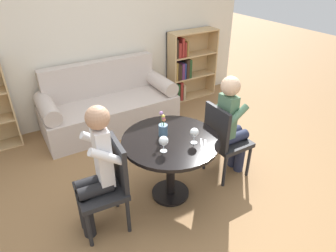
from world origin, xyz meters
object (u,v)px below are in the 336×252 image
wine_glass_left (164,141)px  flower_vase (163,128)px  person_left (96,170)px  couch (109,107)px  wine_glass_right (194,133)px  chair_right (224,138)px  chair_left (108,183)px  person_right (232,124)px  bookshelf_right (186,66)px

wine_glass_left → flower_vase: (0.13, 0.23, -0.02)m
person_left → couch: bearing=160.8°
wine_glass_right → chair_right: bearing=16.8°
person_left → flower_vase: person_left is taller
chair_left → person_left: bearing=-93.0°
chair_left → flower_vase: size_ratio=3.27×
person_right → wine_glass_right: person_right is taller
wine_glass_left → wine_glass_right: (0.31, -0.03, 0.01)m
wine_glass_left → wine_glass_right: size_ratio=0.98×
couch → wine_glass_left: bearing=-94.9°
chair_left → wine_glass_right: (0.83, -0.13, 0.33)m
couch → bookshelf_right: bearing=9.9°
bookshelf_right → flower_vase: bearing=-129.4°
chair_left → couch: bearing=163.4°
bookshelf_right → person_left: bearing=-138.7°
chair_right → person_left: bearing=91.0°
person_left → wine_glass_left: (0.61, -0.11, 0.15)m
person_right → wine_glass_left: (-0.93, -0.13, 0.17)m
wine_glass_right → person_left: bearing=171.3°
chair_left → person_right: size_ratio=0.74×
chair_left → person_right: bearing=95.5°
couch → wine_glass_left: size_ratio=12.17×
bookshelf_right → wine_glass_left: size_ratio=7.44×
chair_left → person_left: (-0.09, 0.01, 0.17)m
couch → wine_glass_right: 1.97m
flower_vase → chair_right: bearing=-8.4°
chair_right → flower_vase: 0.78m
chair_right → chair_left: bearing=91.6°
person_right → wine_glass_left: 0.95m
wine_glass_right → wine_glass_left: bearing=174.4°
person_left → wine_glass_right: 0.95m
bookshelf_right → flower_vase: size_ratio=4.21×
person_left → flower_vase: 0.76m
person_right → flower_vase: 0.82m
chair_left → person_left: person_left is taller
chair_left → wine_glass_left: bearing=83.7°
bookshelf_right → chair_left: (-2.21, -2.03, -0.07)m
flower_vase → bookshelf_right: bearing=50.6°
couch → flower_vase: bearing=-91.1°
bookshelf_right → flower_vase: bookshelf_right is taller
couch → chair_right: couch is taller
wine_glass_right → couch: bearing=94.6°
bookshelf_right → person_left: 3.06m
chair_right → flower_vase: (-0.71, 0.10, 0.30)m
chair_right → wine_glass_left: bearing=99.0°
bookshelf_right → wine_glass_left: (-1.69, -2.13, 0.25)m
chair_left → flower_vase: bearing=106.1°
person_left → wine_glass_left: bearing=84.2°
chair_left → person_right: person_right is taller
couch → chair_left: (-0.68, -1.77, 0.18)m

